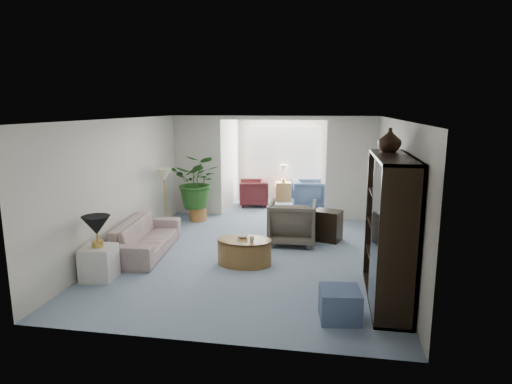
% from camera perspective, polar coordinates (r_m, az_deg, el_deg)
% --- Properties ---
extents(floor, '(6.00, 6.00, 0.00)m').
position_cam_1_polar(floor, '(8.09, -0.72, -8.49)').
color(floor, '#889BB3').
rests_on(floor, ground).
extents(sunroom_floor, '(2.60, 2.60, 0.00)m').
position_cam_1_polar(sunroom_floor, '(11.99, 2.82, -1.98)').
color(sunroom_floor, '#889BB3').
rests_on(sunroom_floor, ground).
extents(back_pier_left, '(1.20, 0.12, 2.50)m').
position_cam_1_polar(back_pier_left, '(11.09, -7.62, 3.44)').
color(back_pier_left, beige).
rests_on(back_pier_left, ground).
extents(back_pier_right, '(1.20, 0.12, 2.50)m').
position_cam_1_polar(back_pier_right, '(10.61, 12.41, 2.93)').
color(back_pier_right, beige).
rests_on(back_pier_right, ground).
extents(back_header, '(2.60, 0.12, 0.10)m').
position_cam_1_polar(back_header, '(10.59, 2.22, 9.69)').
color(back_header, beige).
rests_on(back_header, back_pier_left).
extents(window_pane, '(2.20, 0.02, 1.50)m').
position_cam_1_polar(window_pane, '(12.81, 3.47, 5.22)').
color(window_pane, white).
extents(window_blinds, '(2.20, 0.02, 1.50)m').
position_cam_1_polar(window_blinds, '(12.78, 3.45, 5.21)').
color(window_blinds, white).
extents(framed_picture, '(0.04, 0.50, 0.40)m').
position_cam_1_polar(framed_picture, '(7.54, 17.84, 2.85)').
color(framed_picture, '#AFA08C').
extents(sofa, '(1.02, 2.17, 0.61)m').
position_cam_1_polar(sofa, '(8.49, -14.24, -5.71)').
color(sofa, '#B7A99A').
rests_on(sofa, ground).
extents(end_table, '(0.53, 0.53, 0.54)m').
position_cam_1_polar(end_table, '(7.45, -19.87, -8.73)').
color(end_table, silver).
rests_on(end_table, ground).
extents(table_lamp, '(0.44, 0.44, 0.30)m').
position_cam_1_polar(table_lamp, '(7.27, -20.20, -4.13)').
color(table_lamp, black).
rests_on(table_lamp, end_table).
extents(floor_lamp, '(0.36, 0.36, 0.28)m').
position_cam_1_polar(floor_lamp, '(9.74, -11.98, 2.24)').
color(floor_lamp, beige).
rests_on(floor_lamp, ground).
extents(coffee_table, '(0.97, 0.97, 0.45)m').
position_cam_1_polar(coffee_table, '(7.66, -1.53, -7.85)').
color(coffee_table, olive).
rests_on(coffee_table, ground).
extents(coffee_bowl, '(0.22, 0.22, 0.05)m').
position_cam_1_polar(coffee_bowl, '(7.68, -1.76, -5.82)').
color(coffee_bowl, silver).
rests_on(coffee_bowl, coffee_table).
extents(coffee_cup, '(0.09, 0.09, 0.08)m').
position_cam_1_polar(coffee_cup, '(7.45, -0.55, -6.22)').
color(coffee_cup, beige).
rests_on(coffee_cup, coffee_table).
extents(wingback_chair, '(0.94, 0.96, 0.86)m').
position_cam_1_polar(wingback_chair, '(8.78, 4.79, -3.98)').
color(wingback_chair, '#585145').
rests_on(wingback_chair, ground).
extents(side_table_dark, '(0.63, 0.57, 0.63)m').
position_cam_1_polar(side_table_dark, '(9.08, 9.37, -4.36)').
color(side_table_dark, black).
rests_on(side_table_dark, ground).
extents(entertainment_cabinet, '(0.50, 1.86, 2.07)m').
position_cam_1_polar(entertainment_cabinet, '(6.34, 17.08, -4.75)').
color(entertainment_cabinet, black).
rests_on(entertainment_cabinet, ground).
extents(cabinet_urn, '(0.33, 0.33, 0.35)m').
position_cam_1_polar(cabinet_urn, '(6.62, 17.14, 6.54)').
color(cabinet_urn, black).
rests_on(cabinet_urn, entertainment_cabinet).
extents(ottoman, '(0.56, 0.56, 0.41)m').
position_cam_1_polar(ottoman, '(5.91, 10.93, -14.24)').
color(ottoman, slate).
rests_on(ottoman, ground).
extents(plant_pot, '(0.40, 0.40, 0.32)m').
position_cam_1_polar(plant_pot, '(10.65, -7.59, -2.85)').
color(plant_pot, '#AC6831').
rests_on(plant_pot, ground).
extents(house_plant, '(1.16, 1.01, 1.29)m').
position_cam_1_polar(house_plant, '(10.48, -7.70, 1.42)').
color(house_plant, '#24531C').
rests_on(house_plant, plant_pot).
extents(sunroom_chair_blue, '(0.96, 0.94, 0.76)m').
position_cam_1_polar(sunroom_chair_blue, '(11.90, 6.82, -0.26)').
color(sunroom_chair_blue, slate).
rests_on(sunroom_chair_blue, ground).
extents(sunroom_chair_maroon, '(0.92, 0.90, 0.73)m').
position_cam_1_polar(sunroom_chair_maroon, '(12.07, -0.31, -0.10)').
color(sunroom_chair_maroon, maroon).
rests_on(sunroom_chair_maroon, ground).
extents(sunroom_table, '(0.50, 0.42, 0.55)m').
position_cam_1_polar(sunroom_table, '(12.71, 3.61, 0.05)').
color(sunroom_table, olive).
rests_on(sunroom_table, ground).
extents(shelf_clutter, '(0.30, 1.22, 1.06)m').
position_cam_1_polar(shelf_clutter, '(6.21, 16.77, -4.53)').
color(shelf_clutter, black).
rests_on(shelf_clutter, entertainment_cabinet).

